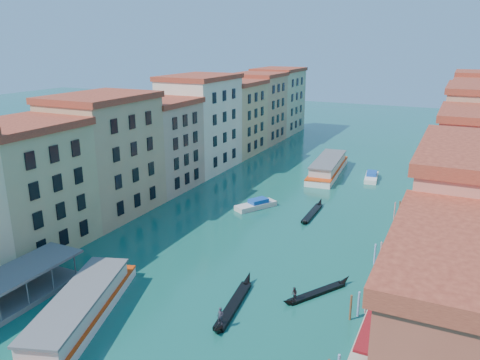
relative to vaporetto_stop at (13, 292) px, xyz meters
The scene contains 13 objects.
left_bank_palazzos 54.25m from the vaporetto_stop, 100.75° to the left, with size 12.80×128.40×21.00m.
right_bank_palazzos 70.67m from the vaporetto_stop, 49.04° to the left, with size 12.80×128.40×21.00m.
quay 65.22m from the vaporetto_stop, 54.36° to the left, with size 4.00×140.00×1.00m, color #ADA58C.
restaurant_awnings 39.77m from the vaporetto_stop, 16.07° to the left, with size 3.20×44.55×3.12m.
vaporetto_stop is the anchor object (origin of this frame).
mooring_poles_right 38.91m from the vaporetto_stop, 25.58° to the left, with size 1.44×54.24×3.20m.
vaporetto_near 9.23m from the vaporetto_stop, ahead, with size 11.35×21.52×3.14m.
vaporetto_far 69.37m from the vaporetto_stop, 75.54° to the left, with size 6.98×23.23×3.41m.
gondola_fore 24.48m from the vaporetto_stop, 23.98° to the left, with size 2.67×12.91×2.58m.
gondola_right 33.96m from the vaporetto_stop, 28.69° to the left, with size 6.28×9.36×2.11m.
gondola_far 46.78m from the vaporetto_stop, 62.31° to the left, with size 1.29×12.15×1.72m.
motorboat_mid 41.88m from the vaporetto_stop, 73.44° to the left, with size 5.91×7.81×1.58m.
motorboat_far 71.77m from the vaporetto_stop, 67.99° to the left, with size 3.30×7.96×1.60m.
Camera 1 is at (26.50, -18.73, 28.27)m, focal length 35.00 mm.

